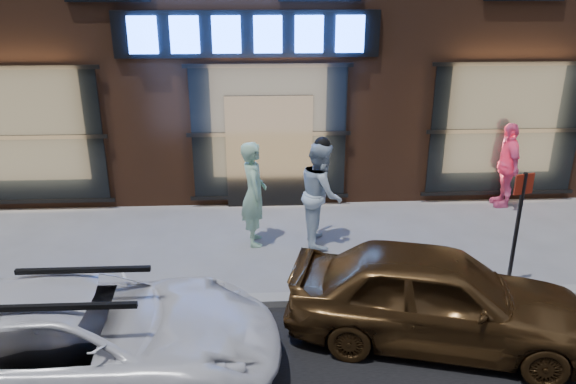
% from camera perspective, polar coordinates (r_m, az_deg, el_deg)
% --- Properties ---
extents(ground, '(90.00, 90.00, 0.00)m').
position_cam_1_polar(ground, '(8.71, -1.29, -11.27)').
color(ground, slate).
rests_on(ground, ground).
extents(curb, '(60.00, 0.25, 0.12)m').
position_cam_1_polar(curb, '(8.68, -1.29, -10.93)').
color(curb, gray).
rests_on(curb, ground).
extents(man_bowtie, '(0.54, 0.76, 1.95)m').
position_cam_1_polar(man_bowtie, '(10.17, -3.49, -0.18)').
color(man_bowtie, '#A5D9B2').
rests_on(man_bowtie, ground).
extents(man_cap, '(0.74, 0.94, 1.94)m').
position_cam_1_polar(man_cap, '(10.20, 3.37, -0.14)').
color(man_cap, white).
rests_on(man_cap, ground).
extents(passerby, '(0.50, 1.09, 1.82)m').
position_cam_1_polar(passerby, '(12.78, 21.32, 2.59)').
color(passerby, pink).
rests_on(passerby, ground).
extents(white_suv, '(4.86, 2.46, 1.32)m').
position_cam_1_polar(white_suv, '(7.26, -20.25, -13.89)').
color(white_suv, white).
rests_on(white_suv, ground).
extents(gold_sedan, '(4.24, 2.57, 1.35)m').
position_cam_1_polar(gold_sedan, '(7.85, 14.85, -10.21)').
color(gold_sedan, brown).
rests_on(gold_sedan, ground).
extents(sign_post, '(0.31, 0.10, 1.98)m').
position_cam_1_polar(sign_post, '(9.15, 22.32, -2.82)').
color(sign_post, '#262628').
rests_on(sign_post, ground).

